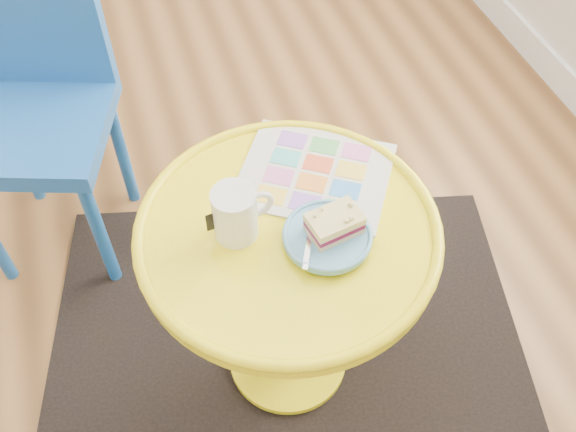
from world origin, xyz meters
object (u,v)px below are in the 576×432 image
object	(u,v)px
chair	(32,94)
mug	(236,212)
newspaper	(315,174)
side_table	(288,274)
plate	(327,237)

from	to	relation	value
chair	mug	distance (m)	0.78
chair	newspaper	xyz separation A→B (m)	(0.58, -0.56, 0.08)
side_table	mug	size ratio (longest dim) A/B	4.92
side_table	chair	distance (m)	0.84
plate	newspaper	bearing A→B (deg)	78.16
side_table	mug	world-z (taller)	mug
side_table	plate	size ratio (longest dim) A/B	3.53
chair	newspaper	size ratio (longest dim) A/B	2.83
plate	chair	bearing A→B (deg)	126.33
side_table	chair	size ratio (longest dim) A/B	0.70
mug	plate	world-z (taller)	mug
newspaper	chair	bearing A→B (deg)	169.34
newspaper	plate	bearing A→B (deg)	-68.45
chair	side_table	bearing A→B (deg)	-35.58
side_table	mug	xyz separation A→B (m)	(-0.10, 0.02, 0.23)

